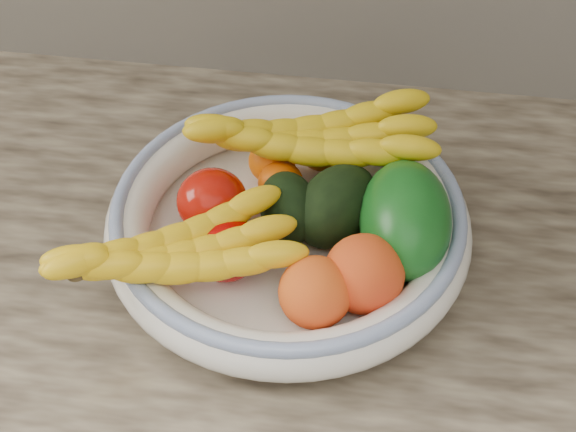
# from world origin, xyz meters

# --- Properties ---
(fruit_bowl) EXTENTS (0.39, 0.39, 0.08)m
(fruit_bowl) POSITION_xyz_m (0.00, 1.66, 0.95)
(fruit_bowl) COLOR silver
(fruit_bowl) RESTS_ON kitchen_counter
(clementine_back_left) EXTENTS (0.06, 0.06, 0.05)m
(clementine_back_left) POSITION_xyz_m (-0.03, 1.75, 0.95)
(clementine_back_left) COLOR orange
(clementine_back_left) RESTS_ON fruit_bowl
(clementine_back_right) EXTENTS (0.06, 0.06, 0.04)m
(clementine_back_right) POSITION_xyz_m (0.02, 1.77, 0.95)
(clementine_back_right) COLOR #DB6A04
(clementine_back_right) RESTS_ON fruit_bowl
(clementine_back_mid) EXTENTS (0.06, 0.06, 0.05)m
(clementine_back_mid) POSITION_xyz_m (-0.02, 1.71, 0.95)
(clementine_back_mid) COLOR #EC5D04
(clementine_back_mid) RESTS_ON fruit_bowl
(tomato_left) EXTENTS (0.09, 0.09, 0.07)m
(tomato_left) POSITION_xyz_m (-0.08, 1.67, 0.96)
(tomato_left) COLOR #B11006
(tomato_left) RESTS_ON fruit_bowl
(tomato_near_left) EXTENTS (0.08, 0.08, 0.07)m
(tomato_near_left) POSITION_xyz_m (-0.06, 1.60, 0.96)
(tomato_near_left) COLOR #AC0200
(tomato_near_left) RESTS_ON fruit_bowl
(avocado_center) EXTENTS (0.09, 0.11, 0.06)m
(avocado_center) POSITION_xyz_m (-0.00, 1.67, 0.96)
(avocado_center) COLOR black
(avocado_center) RESTS_ON fruit_bowl
(avocado_right) EXTENTS (0.12, 0.14, 0.08)m
(avocado_right) POSITION_xyz_m (0.05, 1.68, 0.96)
(avocado_right) COLOR black
(avocado_right) RESTS_ON fruit_bowl
(green_mango) EXTENTS (0.14, 0.16, 0.13)m
(green_mango) POSITION_xyz_m (0.12, 1.66, 0.98)
(green_mango) COLOR #0E4D13
(green_mango) RESTS_ON fruit_bowl
(peach_front) EXTENTS (0.09, 0.09, 0.07)m
(peach_front) POSITION_xyz_m (0.04, 1.56, 0.97)
(peach_front) COLOR orange
(peach_front) RESTS_ON fruit_bowl
(peach_right) EXTENTS (0.10, 0.10, 0.08)m
(peach_right) POSITION_xyz_m (0.09, 1.58, 0.97)
(peach_right) COLOR orange
(peach_right) RESTS_ON fruit_bowl
(banana_bunch_back) EXTENTS (0.30, 0.16, 0.08)m
(banana_bunch_back) POSITION_xyz_m (0.01, 1.75, 0.99)
(banana_bunch_back) COLOR yellow
(banana_bunch_back) RESTS_ON fruit_bowl
(banana_bunch_front) EXTENTS (0.29, 0.21, 0.07)m
(banana_bunch_front) POSITION_xyz_m (-0.10, 1.57, 0.98)
(banana_bunch_front) COLOR yellow
(banana_bunch_front) RESTS_ON fruit_bowl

